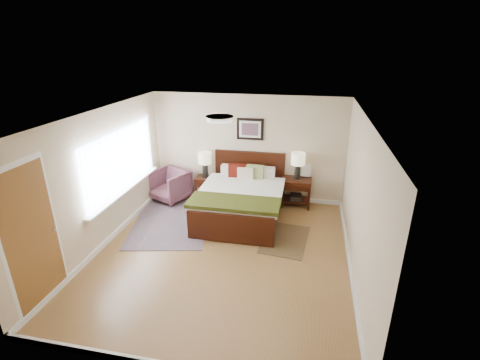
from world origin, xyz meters
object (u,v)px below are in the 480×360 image
(nightstand_right, at_px, (296,189))
(lamp_left, at_px, (205,161))
(bed, at_px, (241,195))
(nightstand_left, at_px, (205,182))
(lamp_right, at_px, (298,162))
(armchair, at_px, (170,185))
(rug_persian, at_px, (171,222))

(nightstand_right, height_order, lamp_left, lamp_left)
(bed, height_order, nightstand_left, bed)
(nightstand_right, height_order, lamp_right, lamp_right)
(lamp_left, xyz_separation_m, armchair, (-0.81, -0.27, -0.59))
(nightstand_right, bearing_deg, armchair, -175.13)
(armchair, bearing_deg, nightstand_left, 41.17)
(lamp_right, bearing_deg, nightstand_right, -90.00)
(nightstand_left, xyz_separation_m, nightstand_right, (2.18, 0.00, -0.01))
(lamp_left, bearing_deg, nightstand_left, -90.00)
(armchair, bearing_deg, lamp_left, 42.43)
(lamp_right, bearing_deg, nightstand_left, -179.48)
(bed, height_order, armchair, bed)
(armchair, relative_size, rug_persian, 0.38)
(nightstand_right, distance_m, rug_persian, 2.92)
(nightstand_right, xyz_separation_m, lamp_right, (0.00, 0.01, 0.67))
(lamp_left, xyz_separation_m, rug_persian, (-0.36, -1.39, -0.95))
(nightstand_left, bearing_deg, armchair, -162.92)
(lamp_left, relative_size, armchair, 0.75)
(nightstand_right, bearing_deg, rug_persian, -151.59)
(lamp_right, bearing_deg, rug_persian, -151.33)
(rug_persian, bearing_deg, lamp_left, 63.23)
(rug_persian, bearing_deg, nightstand_right, 16.34)
(nightstand_right, distance_m, armchair, 3.00)
(bed, bearing_deg, nightstand_left, 141.92)
(nightstand_right, xyz_separation_m, rug_persian, (-2.54, -1.38, -0.40))
(bed, height_order, lamp_right, lamp_right)
(nightstand_left, bearing_deg, rug_persian, -104.90)
(bed, distance_m, lamp_left, 1.40)
(nightstand_right, relative_size, lamp_left, 1.09)
(bed, bearing_deg, lamp_right, 36.51)
(bed, xyz_separation_m, lamp_left, (-1.05, 0.84, 0.42))
(nightstand_left, bearing_deg, lamp_left, 90.00)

